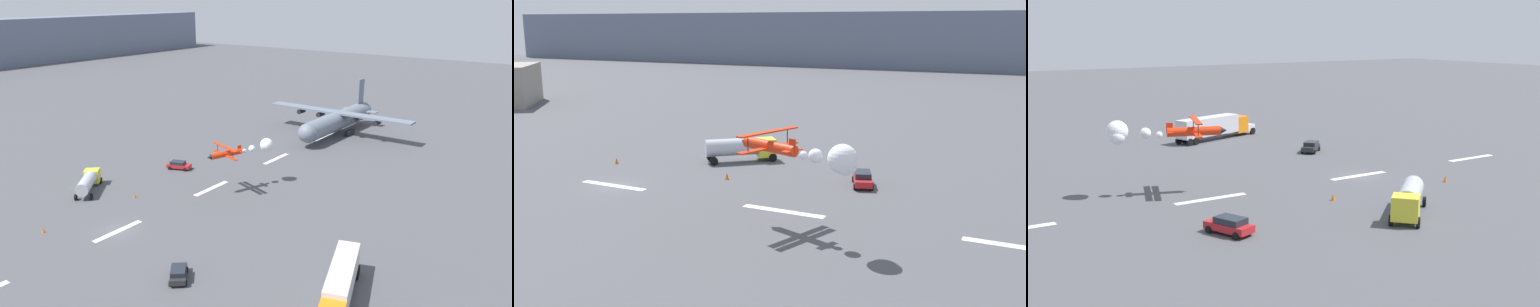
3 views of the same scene
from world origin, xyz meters
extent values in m
plane|color=#4C4C51|center=(0.00, 0.00, 0.00)|extent=(440.00, 440.00, 0.00)
cube|color=white|center=(0.00, 0.00, 0.01)|extent=(8.00, 0.90, 0.01)
cube|color=white|center=(19.64, 0.00, 0.01)|extent=(8.00, 0.90, 0.01)
cube|color=white|center=(39.29, 0.00, 0.01)|extent=(8.00, 0.90, 0.01)
cube|color=white|center=(58.93, 0.00, 0.01)|extent=(8.00, 0.90, 0.01)
cylinder|color=slate|center=(62.80, -1.47, 3.31)|extent=(27.55, 4.49, 4.22)
sphere|color=slate|center=(49.05, -1.33, 3.31)|extent=(4.01, 4.01, 4.01)
cube|color=slate|center=(62.80, -1.47, 5.21)|extent=(3.54, 35.23, 0.40)
cylinder|color=black|center=(62.50, 8.22, 4.31)|extent=(2.41, 1.12, 1.10)
cylinder|color=black|center=(62.45, 2.94, 4.31)|extent=(2.41, 1.12, 1.10)
cylinder|color=black|center=(62.36, -5.86, 4.31)|extent=(2.41, 1.12, 1.10)
cylinder|color=black|center=(62.31, -11.14, 4.31)|extent=(2.41, 1.12, 1.10)
cube|color=slate|center=(74.36, -1.58, 8.42)|extent=(2.80, 0.33, 6.00)
cube|color=slate|center=(74.36, -1.58, 3.61)|extent=(2.09, 9.02, 0.24)
cube|color=black|center=(63.78, -4.09, 0.60)|extent=(3.21, 1.03, 1.20)
cube|color=black|center=(63.83, 1.13, 0.60)|extent=(3.21, 1.03, 1.20)
cylinder|color=red|center=(19.87, -3.21, 6.65)|extent=(5.63, 2.73, 0.97)
cube|color=red|center=(19.68, -3.15, 6.50)|extent=(2.77, 6.50, 0.12)
cube|color=red|center=(19.68, -3.15, 7.85)|extent=(2.77, 6.50, 0.12)
cylinder|color=black|center=(18.93, -5.35, 7.18)|extent=(0.08, 0.08, 1.35)
cylinder|color=black|center=(20.43, -0.95, 7.18)|extent=(0.08, 0.08, 1.35)
cube|color=red|center=(22.26, -4.03, 7.10)|extent=(0.69, 0.32, 1.10)
cube|color=red|center=(22.26, -4.03, 6.70)|extent=(1.22, 2.09, 0.08)
cone|color=black|center=(16.88, -2.19, 6.65)|extent=(0.93, 1.00, 0.82)
sphere|color=white|center=(23.32, -4.28, 6.44)|extent=(0.70, 0.70, 0.70)
sphere|color=white|center=(24.60, -4.87, 6.65)|extent=(1.14, 1.14, 1.14)
sphere|color=white|center=(27.36, -5.67, 6.42)|extent=(1.65, 1.65, 1.65)
sphere|color=white|center=(27.18, -6.04, 6.91)|extent=(2.25, 2.25, 2.25)
cube|color=silver|center=(4.01, -31.97, 2.30)|extent=(11.52, 5.94, 2.80)
cylinder|color=black|center=(8.07, -31.95, 0.55)|extent=(1.15, 0.68, 1.10)
cylinder|color=black|center=(9.21, -31.57, 0.55)|extent=(1.15, 0.68, 1.10)
cylinder|color=black|center=(7.28, -29.57, 0.55)|extent=(1.15, 0.68, 1.10)
cylinder|color=black|center=(8.42, -29.19, 0.55)|extent=(1.15, 0.68, 1.10)
cube|color=yellow|center=(9.14, 17.62, 1.60)|extent=(3.23, 3.25, 2.20)
cylinder|color=#B7BCC6|center=(5.88, 14.80, 1.85)|extent=(6.24, 5.80, 2.10)
cylinder|color=black|center=(8.81, 18.92, 0.50)|extent=(0.97, 0.90, 1.00)
cylinder|color=black|center=(3.26, 14.12, 0.50)|extent=(0.97, 0.90, 1.00)
cylinder|color=black|center=(10.38, 17.11, 0.50)|extent=(0.97, 0.90, 1.00)
cylinder|color=black|center=(4.84, 12.31, 0.50)|extent=(0.97, 0.90, 1.00)
cube|color=#262628|center=(-3.89, -15.39, 0.65)|extent=(4.26, 4.00, 0.65)
cube|color=#1E232D|center=(-4.04, -15.52, 1.25)|extent=(2.93, 2.84, 0.55)
cylinder|color=black|center=(-3.39, -13.79, 0.32)|extent=(0.63, 0.58, 0.64)
cylinder|color=black|center=(-5.56, -15.63, 0.32)|extent=(0.63, 0.58, 0.64)
cylinder|color=black|center=(-2.23, -15.16, 0.32)|extent=(0.63, 0.58, 0.64)
cylinder|color=black|center=(-4.39, -17.00, 0.32)|extent=(0.63, 0.58, 0.64)
cube|color=#B21E23|center=(23.60, 11.28, 0.65)|extent=(3.23, 4.72, 0.65)
cube|color=#1E232D|center=(23.53, 11.47, 1.25)|extent=(2.48, 3.04, 0.55)
cylinder|color=black|center=(24.98, 10.17, 0.32)|extent=(0.43, 0.68, 0.64)
cylinder|color=black|center=(23.90, 13.03, 0.32)|extent=(0.43, 0.68, 0.64)
cylinder|color=black|center=(23.30, 9.54, 0.32)|extent=(0.43, 0.68, 0.64)
cylinder|color=black|center=(22.22, 12.39, 0.32)|extent=(0.43, 0.68, 0.64)
cone|color=orange|center=(-6.29, 7.91, 0.38)|extent=(0.44, 0.44, 0.75)
cone|color=orange|center=(9.45, 7.42, 0.38)|extent=(0.44, 0.44, 0.75)
camera|label=1|loc=(-39.45, -52.05, 31.14)|focal=35.14mm
camera|label=2|loc=(40.70, -46.07, 16.72)|focal=41.04mm
camera|label=3|loc=(48.74, 58.67, 17.36)|focal=45.65mm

